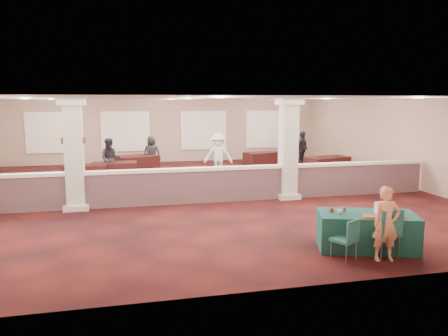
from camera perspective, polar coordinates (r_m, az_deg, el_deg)
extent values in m
plane|color=#461311|center=(15.00, -4.64, -3.26)|extent=(16.00, 16.00, 0.00)
cube|color=gray|center=(22.67, -7.67, 4.84)|extent=(16.00, 0.04, 3.20)
cube|color=gray|center=(7.02, 4.85, -3.74)|extent=(16.00, 0.04, 3.20)
cube|color=gray|center=(17.76, 21.80, 3.24)|extent=(0.04, 16.00, 3.20)
cube|color=silver|center=(14.67, -4.79, 9.06)|extent=(16.00, 16.00, 0.02)
cube|color=brown|center=(13.45, -3.73, -2.48)|extent=(15.60, 0.20, 1.00)
cube|color=white|center=(13.35, -3.75, -0.16)|extent=(15.60, 0.28, 0.10)
cube|color=beige|center=(13.18, -18.97, 1.68)|extent=(0.50, 0.50, 3.20)
cube|color=beige|center=(13.44, -18.65, -4.77)|extent=(0.70, 0.70, 0.16)
cube|color=beige|center=(13.09, -19.30, 8.21)|extent=(0.72, 0.72, 0.20)
cube|color=beige|center=(14.07, 8.39, 2.48)|extent=(0.50, 0.50, 3.20)
cube|color=beige|center=(14.31, 8.25, -3.58)|extent=(0.70, 0.70, 0.16)
cube|color=beige|center=(13.99, 8.52, 8.60)|extent=(0.72, 0.72, 0.20)
cylinder|color=brown|center=(13.17, -20.27, 3.36)|extent=(0.12, 0.12, 0.18)
cylinder|color=#F3E4CE|center=(13.17, -20.27, 3.36)|extent=(0.09, 0.09, 0.10)
cylinder|color=brown|center=(13.11, -17.84, 3.46)|extent=(0.12, 0.12, 0.18)
cylinder|color=#F3E4CE|center=(13.11, -17.84, 3.46)|extent=(0.09, 0.09, 0.10)
cube|color=#103C32|center=(9.82, 18.12, -7.85)|extent=(2.21, 1.58, 0.77)
cube|color=#1C4E51|center=(9.42, 20.18, -7.94)|extent=(0.55, 0.55, 0.07)
cube|color=#1C4E51|center=(9.18, 21.16, -6.65)|extent=(0.49, 0.10, 0.48)
cylinder|color=slate|center=(9.22, 19.86, -10.01)|extent=(0.03, 0.03, 0.46)
cylinder|color=slate|center=(9.48, 21.89, -9.61)|extent=(0.03, 0.03, 0.46)
cylinder|color=slate|center=(9.54, 18.31, -9.31)|extent=(0.03, 0.03, 0.46)
cylinder|color=slate|center=(9.78, 20.31, -8.95)|extent=(0.03, 0.03, 0.46)
cube|color=#1C4E51|center=(9.01, 15.39, -9.03)|extent=(0.57, 0.57, 0.05)
cube|color=#1C4E51|center=(8.84, 16.50, -7.86)|extent=(0.38, 0.23, 0.40)
cylinder|color=slate|center=(8.85, 15.66, -10.86)|extent=(0.03, 0.03, 0.38)
cylinder|color=slate|center=(9.13, 16.87, -10.30)|extent=(0.03, 0.03, 0.38)
cylinder|color=slate|center=(9.03, 13.78, -10.39)|extent=(0.03, 0.03, 0.38)
cylinder|color=slate|center=(9.30, 15.02, -9.86)|extent=(0.03, 0.03, 0.38)
imported|color=#ED9667|center=(9.15, 20.43, -6.86)|extent=(0.58, 0.43, 1.48)
cube|color=black|center=(17.80, -17.63, -0.64)|extent=(1.76, 1.05, 0.68)
cube|color=black|center=(16.06, 1.03, -1.22)|extent=(1.76, 1.09, 0.67)
cube|color=black|center=(19.24, 13.33, 0.33)|extent=(2.02, 1.37, 0.75)
cube|color=black|center=(17.94, -14.09, -0.37)|extent=(1.76, 0.92, 0.71)
cube|color=black|center=(19.38, -11.43, 0.47)|extent=(2.07, 1.48, 0.76)
cube|color=black|center=(21.10, 4.97, 1.17)|extent=(1.86, 1.32, 0.68)
imported|color=black|center=(17.92, -14.62, 1.14)|extent=(0.80, 0.45, 1.66)
imported|color=silver|center=(17.90, -0.76, 1.67)|extent=(1.27, 0.84, 1.82)
imported|color=black|center=(21.03, 10.11, 2.44)|extent=(1.08, 0.99, 1.71)
imported|color=black|center=(19.68, -9.43, 1.86)|extent=(0.85, 0.57, 1.59)
cube|color=silver|center=(9.74, 20.12, -5.68)|extent=(0.41, 0.34, 0.02)
cube|color=silver|center=(9.82, 19.98, -4.80)|extent=(0.33, 0.12, 0.23)
cube|color=silver|center=(9.82, 19.99, -4.90)|extent=(0.30, 0.10, 0.20)
cube|color=#B2551C|center=(9.48, 18.89, -5.97)|extent=(0.50, 0.43, 0.03)
sphere|color=#BFAF9D|center=(9.49, 14.96, -5.51)|extent=(0.12, 0.12, 0.12)
sphere|color=maroon|center=(9.62, 13.88, -5.31)|extent=(0.11, 0.11, 0.11)
sphere|color=#535358|center=(9.73, 15.36, -5.19)|extent=(0.11, 0.11, 0.11)
cube|color=red|center=(9.62, 22.61, -6.02)|extent=(0.13, 0.07, 0.01)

